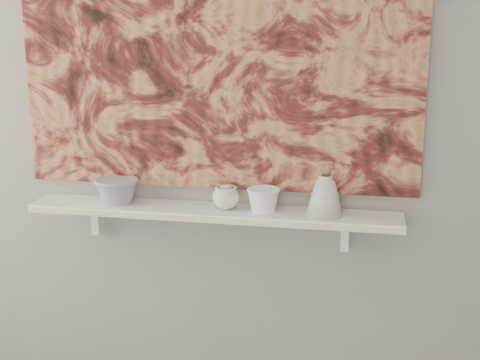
% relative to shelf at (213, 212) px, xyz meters
% --- Properties ---
extents(wall_back, '(3.60, 0.00, 3.60)m').
position_rel_shelf_xyz_m(wall_back, '(0.00, 0.09, 0.44)').
color(wall_back, gray).
rests_on(wall_back, floor).
extents(shelf, '(1.40, 0.18, 0.03)m').
position_rel_shelf_xyz_m(shelf, '(0.00, 0.00, 0.00)').
color(shelf, silver).
rests_on(shelf, wall_back).
extents(shelf_stripe, '(1.40, 0.01, 0.02)m').
position_rel_shelf_xyz_m(shelf_stripe, '(0.00, -0.09, 0.00)').
color(shelf_stripe, beige).
rests_on(shelf_stripe, shelf).
extents(bracket_left, '(0.03, 0.06, 0.12)m').
position_rel_shelf_xyz_m(bracket_left, '(-0.49, 0.06, -0.07)').
color(bracket_left, silver).
rests_on(bracket_left, wall_back).
extents(bracket_right, '(0.03, 0.06, 0.12)m').
position_rel_shelf_xyz_m(bracket_right, '(0.49, 0.06, -0.07)').
color(bracket_right, silver).
rests_on(bracket_right, wall_back).
extents(painting, '(1.50, 0.02, 1.10)m').
position_rel_shelf_xyz_m(painting, '(0.00, 0.08, 0.62)').
color(painting, maroon).
rests_on(painting, wall_back).
extents(house_motif, '(0.09, 0.00, 0.08)m').
position_rel_shelf_xyz_m(house_motif, '(0.45, 0.07, 0.32)').
color(house_motif, black).
rests_on(house_motif, painting).
extents(bowl_grey, '(0.23, 0.23, 0.10)m').
position_rel_shelf_xyz_m(bowl_grey, '(-0.38, 0.00, 0.06)').
color(bowl_grey, gray).
rests_on(bowl_grey, shelf).
extents(cup_cream, '(0.11, 0.11, 0.09)m').
position_rel_shelf_xyz_m(cup_cream, '(0.05, 0.00, 0.06)').
color(cup_cream, beige).
rests_on(cup_cream, shelf).
extents(bell_vessel, '(0.16, 0.16, 0.15)m').
position_rel_shelf_xyz_m(bell_vessel, '(0.41, 0.00, 0.09)').
color(bell_vessel, beige).
rests_on(bell_vessel, shelf).
extents(bowl_white, '(0.14, 0.14, 0.09)m').
position_rel_shelf_xyz_m(bowl_white, '(0.19, 0.00, 0.06)').
color(bowl_white, white).
rests_on(bowl_white, shelf).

